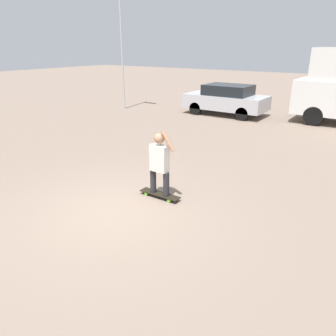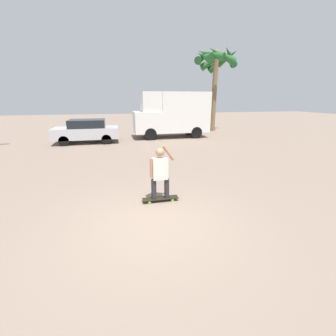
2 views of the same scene
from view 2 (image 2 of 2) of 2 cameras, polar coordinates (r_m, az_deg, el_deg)
The scene contains 6 objects.
ground_plane at distance 5.36m, azimuth -3.84°, elevation -13.96°, with size 80.00×80.00×0.00m, color gray.
skateboard at distance 6.39m, azimuth -1.94°, elevation -7.74°, with size 1.01×0.24×0.10m.
person_skateboarder at distance 6.08m, azimuth -2.02°, elevation -0.68°, with size 0.69×0.23×1.52m.
camper_van at distance 16.89m, azimuth 1.18°, elevation 13.72°, with size 5.40×2.08×3.23m.
parked_car_silver at distance 15.65m, azimuth -19.95°, elevation 8.91°, with size 4.03×1.87×1.49m.
palm_tree_near_van at distance 20.86m, azimuth 12.07°, elevation 24.88°, with size 3.78×3.77×6.81m.
Camera 2 is at (-0.72, -4.53, 2.77)m, focal length 24.00 mm.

